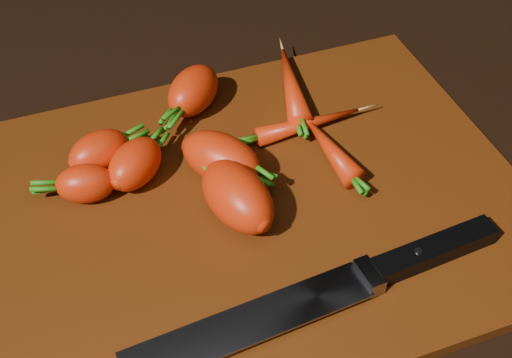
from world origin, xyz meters
name	(u,v)px	position (x,y,z in m)	size (l,w,h in m)	color
ground	(260,211)	(0.00, 0.00, -0.01)	(2.00, 2.00, 0.01)	black
cutting_board	(260,204)	(0.00, 0.00, 0.01)	(0.50, 0.40, 0.01)	#532309
carrot_0	(135,164)	(-0.10, 0.07, 0.03)	(0.07, 0.04, 0.04)	red
carrot_1	(85,183)	(-0.15, 0.06, 0.03)	(0.06, 0.04, 0.04)	red
carrot_2	(221,158)	(-0.02, 0.04, 0.04)	(0.08, 0.05, 0.05)	red
carrot_3	(237,196)	(-0.03, -0.01, 0.04)	(0.09, 0.05, 0.05)	red
carrot_4	(193,91)	(-0.02, 0.15, 0.03)	(0.07, 0.05, 0.05)	red
carrot_5	(99,152)	(-0.13, 0.09, 0.03)	(0.06, 0.04, 0.04)	red
carrot_6	(291,84)	(0.09, 0.14, 0.03)	(0.13, 0.03, 0.03)	red
carrot_7	(308,124)	(0.08, 0.07, 0.02)	(0.12, 0.02, 0.02)	red
carrot_8	(330,149)	(0.09, 0.03, 0.02)	(0.09, 0.02, 0.02)	red
knife	(273,314)	(-0.04, -0.13, 0.02)	(0.34, 0.06, 0.02)	gray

